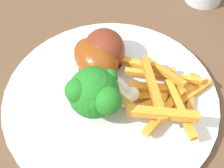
% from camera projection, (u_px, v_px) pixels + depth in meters
% --- Properties ---
extents(dining_table, '(1.10, 0.80, 0.73)m').
position_uv_depth(dining_table, '(142.00, 149.00, 0.50)').
color(dining_table, brown).
rests_on(dining_table, ground_plane).
extents(dinner_plate, '(0.29, 0.29, 0.01)m').
position_uv_depth(dinner_plate, '(112.00, 95.00, 0.43)').
color(dinner_plate, silver).
rests_on(dinner_plate, dining_table).
extents(broccoli_floret_front, '(0.07, 0.07, 0.08)m').
position_uv_depth(broccoli_floret_front, '(94.00, 92.00, 0.36)').
color(broccoli_floret_front, '#82AB49').
rests_on(broccoli_floret_front, dinner_plate).
extents(carrot_fries_pile, '(0.13, 0.14, 0.04)m').
position_uv_depth(carrot_fries_pile, '(164.00, 95.00, 0.40)').
color(carrot_fries_pile, orange).
rests_on(carrot_fries_pile, dinner_plate).
extents(chicken_drumstick_near, '(0.09, 0.12, 0.04)m').
position_uv_depth(chicken_drumstick_near, '(95.00, 61.00, 0.43)').
color(chicken_drumstick_near, '#5B230C').
rests_on(chicken_drumstick_near, dinner_plate).
extents(chicken_drumstick_far, '(0.08, 0.12, 0.05)m').
position_uv_depth(chicken_drumstick_far, '(98.00, 62.00, 0.43)').
color(chicken_drumstick_far, '#5B230A').
rests_on(chicken_drumstick_far, dinner_plate).
extents(chicken_drumstick_extra, '(0.11, 0.09, 0.05)m').
position_uv_depth(chicken_drumstick_extra, '(105.00, 51.00, 0.43)').
color(chicken_drumstick_extra, '#4F1B0F').
rests_on(chicken_drumstick_extra, dinner_plate).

